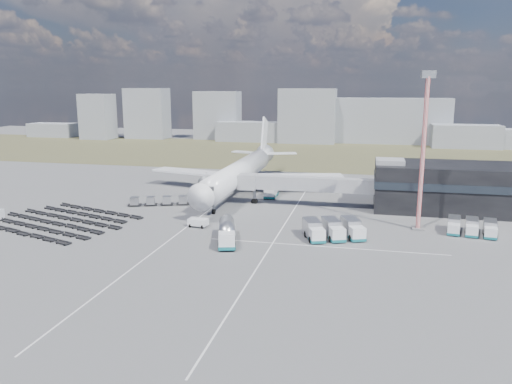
# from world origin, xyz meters

# --- Properties ---
(ground) EXTENTS (420.00, 420.00, 0.00)m
(ground) POSITION_xyz_m (0.00, 0.00, 0.00)
(ground) COLOR #565659
(ground) RESTS_ON ground
(grass_strip) EXTENTS (420.00, 90.00, 0.01)m
(grass_strip) POSITION_xyz_m (0.00, 110.00, 0.01)
(grass_strip) COLOR #4A462C
(grass_strip) RESTS_ON ground
(lane_markings) EXTENTS (47.12, 110.00, 0.01)m
(lane_markings) POSITION_xyz_m (9.77, 3.00, 0.01)
(lane_markings) COLOR silver
(lane_markings) RESTS_ON ground
(terminal) EXTENTS (30.40, 16.40, 11.00)m
(terminal) POSITION_xyz_m (47.77, 23.96, 5.25)
(terminal) COLOR black
(terminal) RESTS_ON ground
(jet_bridge) EXTENTS (30.30, 3.80, 7.05)m
(jet_bridge) POSITION_xyz_m (15.90, 20.42, 5.05)
(jet_bridge) COLOR #939399
(jet_bridge) RESTS_ON ground
(airliner) EXTENTS (51.59, 64.53, 17.62)m
(airliner) POSITION_xyz_m (0.00, 32.38, 5.29)
(airliner) COLOR white
(airliner) RESTS_ON ground
(skyline) EXTENTS (306.13, 27.06, 25.60)m
(skyline) POSITION_xyz_m (20.81, 150.01, 10.42)
(skyline) COLOR gray
(skyline) RESTS_ON ground
(fuel_tanker) EXTENTS (5.72, 11.40, 3.58)m
(fuel_tanker) POSITION_xyz_m (8.17, -9.25, 1.79)
(fuel_tanker) COLOR white
(fuel_tanker) RESTS_ON ground
(pushback_tug) EXTENTS (3.89, 2.48, 1.61)m
(pushback_tug) POSITION_xyz_m (0.12, -1.19, 0.81)
(pushback_tug) COLOR white
(pushback_tug) RESTS_ON ground
(catering_truck) EXTENTS (2.78, 6.50, 2.96)m
(catering_truck) POSITION_xyz_m (8.74, 27.68, 1.51)
(catering_truck) COLOR white
(catering_truck) RESTS_ON ground
(service_trucks_near) EXTENTS (11.67, 10.31, 2.95)m
(service_trucks_near) POSITION_xyz_m (25.86, -2.62, 1.60)
(service_trucks_near) COLOR white
(service_trucks_near) RESTS_ON ground
(service_trucks_far) EXTENTS (9.12, 7.47, 2.50)m
(service_trucks_far) POSITION_xyz_m (50.31, 5.23, 1.36)
(service_trucks_far) COLOR white
(service_trucks_far) RESTS_ON ground
(uld_row) EXTENTS (13.46, 6.27, 1.89)m
(uld_row) POSITION_xyz_m (-14.36, 13.45, 1.13)
(uld_row) COLOR black
(uld_row) RESTS_ON ground
(baggage_dollies) EXTENTS (31.61, 27.30, 0.64)m
(baggage_dollies) POSITION_xyz_m (-27.91, -3.95, 0.32)
(baggage_dollies) COLOR black
(baggage_dollies) RESTS_ON ground
(floodlight_mast) EXTENTS (2.75, 2.25, 29.15)m
(floodlight_mast) POSITION_xyz_m (41.05, 6.33, 14.61)
(floodlight_mast) COLOR red
(floodlight_mast) RESTS_ON ground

